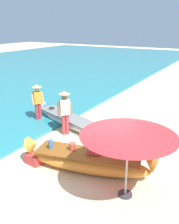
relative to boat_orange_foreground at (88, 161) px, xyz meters
name	(u,v)px	position (x,y,z in m)	size (l,w,h in m)	color
ground_plane	(97,172)	(0.27, 0.08, -0.33)	(80.00, 80.00, 0.00)	beige
boat_orange_foreground	(88,161)	(0.00, 0.00, 0.00)	(3.97, 1.60, 0.89)	orange
boat_white_midground	(67,119)	(-2.60, 2.64, -0.09)	(4.15, 1.99, 0.71)	white
person_vendor_hatted	(65,110)	(-2.08, 1.81, 0.68)	(0.51, 0.55, 1.75)	#B2383D
person_tourist_customer	(116,139)	(0.63, 0.56, 0.61)	(0.42, 0.58, 1.67)	#333842
person_vendor_assistant	(38,100)	(-3.91, 2.36, 0.64)	(0.44, 0.58, 1.67)	#B2383D
patio_umbrella_large	(129,127)	(1.40, -0.50, 1.53)	(2.28, 2.28, 2.08)	#B7B7BC
cooler_box	(34,159)	(-1.63, -0.49, -0.17)	(0.51, 0.33, 0.32)	#C63838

